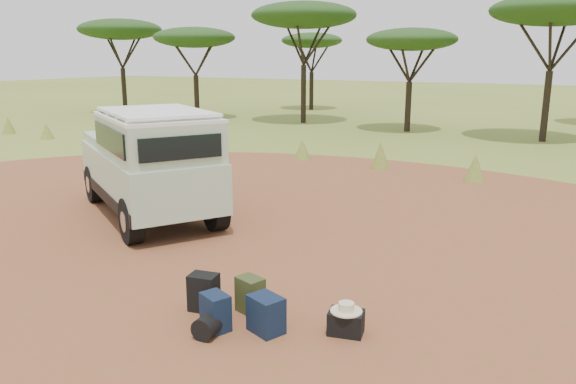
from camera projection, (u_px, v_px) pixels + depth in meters
The scene contains 13 objects.
ground at pixel (219, 250), 10.45m from camera, with size 140.00×140.00×0.00m, color olive.
dirt_clearing at pixel (219, 250), 10.45m from camera, with size 23.00×23.00×0.01m, color brown.
grass_fringe at pixel (382, 158), 17.69m from camera, with size 36.60×1.60×0.90m.
acacia_treeline at pixel (481, 26), 25.83m from camera, with size 46.70×13.20×6.26m.
safari_vehicle at pixel (150, 165), 12.38m from camera, with size 5.26×4.31×2.44m.
walking_staff at pixel (172, 185), 12.65m from camera, with size 0.03×0.03×1.44m, color brown.
backpack_black at pixel (204, 292), 7.93m from camera, with size 0.39×0.29×0.54m, color black.
backpack_navy at pixel (216, 312), 7.36m from camera, with size 0.38×0.27×0.50m, color #122039.
backpack_olive at pixel (250, 295), 7.87m from camera, with size 0.37×0.27×0.52m, color #374520.
duffel_navy at pixel (266, 315), 7.30m from camera, with size 0.44×0.33×0.50m, color #122039.
hard_case at pixel (346, 323), 7.27m from camera, with size 0.45×0.32×0.32m, color black.
stuff_sack at pixel (207, 326), 7.18m from camera, with size 0.30×0.30×0.30m, color black.
safari_hat at pixel (346, 308), 7.22m from camera, with size 0.41×0.41×0.12m.
Camera 1 is at (5.89, -8.06, 3.52)m, focal length 35.00 mm.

